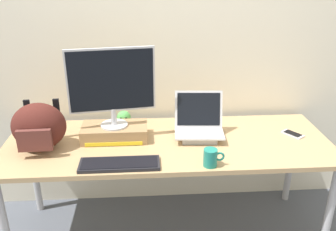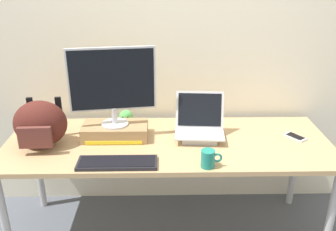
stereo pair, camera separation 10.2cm
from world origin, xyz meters
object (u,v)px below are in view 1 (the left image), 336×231
Objects in this scene: open_laptop at (199,129)px; external_keyboard at (120,164)px; toner_box_yellow at (115,132)px; plush_toy at (124,118)px; messenger_backpack at (39,127)px; cell_phone at (293,134)px; coffee_mug at (211,158)px; desktop_monitor at (112,85)px.

external_keyboard is (-0.50, -0.33, -0.05)m from open_laptop.
toner_box_yellow reaches higher than external_keyboard.
open_laptop is 0.55m from plush_toy.
cell_phone is (1.62, 0.07, -0.14)m from messenger_backpack.
messenger_backpack is 2.76× the size of coffee_mug.
desktop_monitor reaches higher than toner_box_yellow.
desktop_monitor is 0.40m from plush_toy.
coffee_mug reaches higher than external_keyboard.
open_laptop is 0.37m from coffee_mug.
external_keyboard is 4.64× the size of plush_toy.
plush_toy reaches higher than toner_box_yellow.
coffee_mug is 0.71m from cell_phone.
cell_phone is at bearing 2.96° from open_laptop.
open_laptop is at bearing 143.48° from cell_phone.
external_keyboard is at bearing -142.18° from open_laptop.
coffee_mug is at bearing -17.78° from messenger_backpack.
messenger_backpack is at bearing 147.16° from cell_phone.
plush_toy is at bearing 70.19° from desktop_monitor.
open_laptop is 2.15× the size of cell_phone.
cell_phone is at bearing 16.10° from external_keyboard.
coffee_mug is 1.23× the size of plush_toy.
toner_box_yellow is 0.92× the size of external_keyboard.
plush_toy is at bearing 90.29° from external_keyboard.
toner_box_yellow is at bearing 92.74° from desktop_monitor.
open_laptop is at bearing -1.33° from toner_box_yellow.
messenger_backpack reaches higher than open_laptop.
desktop_monitor is at bearing 146.08° from coffee_mug.
open_laptop is (0.55, -0.01, 0.01)m from toner_box_yellow.
desktop_monitor is 1.63× the size of open_laptop.
plush_toy is (0.05, 0.23, -0.32)m from desktop_monitor.
coffee_mug is at bearing -83.66° from open_laptop.
messenger_backpack is at bearing 153.55° from external_keyboard.
messenger_backpack reaches higher than coffee_mug.
coffee_mug is (0.01, -0.37, -0.00)m from open_laptop.
messenger_backpack is (-0.44, -0.10, -0.23)m from desktop_monitor.
plush_toy is (-0.00, 0.57, 0.04)m from external_keyboard.
messenger_backpack is at bearing 164.36° from coffee_mug.
coffee_mug is at bearing -3.43° from external_keyboard.
messenger_backpack is 3.40× the size of plush_toy.
external_keyboard is 0.57m from messenger_backpack.
external_keyboard is (0.05, -0.35, -0.03)m from toner_box_yellow.
toner_box_yellow is at bearing -177.22° from open_laptop.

